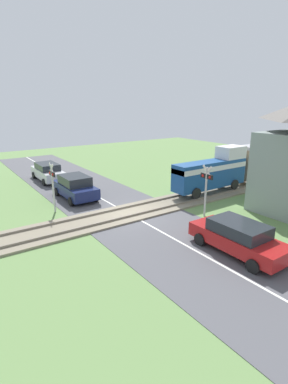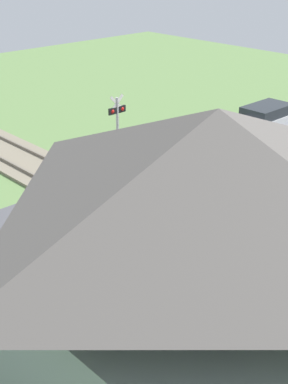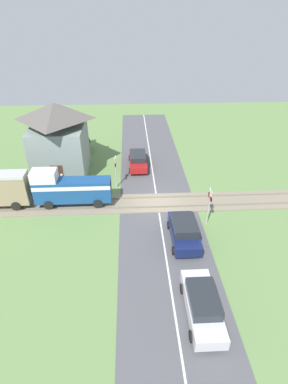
{
  "view_description": "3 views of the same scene",
  "coord_description": "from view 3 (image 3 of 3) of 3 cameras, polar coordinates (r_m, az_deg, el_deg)",
  "views": [
    {
      "loc": [
        14.65,
        -9.0,
        6.55
      ],
      "look_at": [
        0.0,
        1.16,
        1.2
      ],
      "focal_mm": 28.0,
      "sensor_mm": 36.0,
      "label": 1
    },
    {
      "loc": [
        11.22,
        13.06,
        8.92
      ],
      "look_at": [
        0.0,
        1.16,
        1.2
      ],
      "focal_mm": 50.0,
      "sensor_mm": 36.0,
      "label": 2
    },
    {
      "loc": [
        -21.03,
        2.23,
        14.52
      ],
      "look_at": [
        0.0,
        1.16,
        1.2
      ],
      "focal_mm": 28.0,
      "sensor_mm": 36.0,
      "label": 3
    }
  ],
  "objects": [
    {
      "name": "ground_plane",
      "position": [
        25.66,
        2.6,
        -2.2
      ],
      "size": [
        60.0,
        60.0,
        0.0
      ],
      "primitive_type": "plane",
      "color": "#66894C"
    },
    {
      "name": "crossing_signal_west_approach",
      "position": [
        22.79,
        12.34,
        -1.9
      ],
      "size": [
        0.9,
        0.18,
        3.1
      ],
      "color": "#B7B7B7",
      "rests_on": "ground_plane"
    },
    {
      "name": "tree_by_station",
      "position": [
        34.81,
        -12.75,
        11.84
      ],
      "size": [
        2.86,
        2.86,
        4.51
      ],
      "color": "brown",
      "rests_on": "ground_plane"
    },
    {
      "name": "pedestrian_by_station",
      "position": [
        27.96,
        -15.18,
        1.68
      ],
      "size": [
        0.43,
        0.43,
        1.74
      ],
      "color": "#2D4C8E",
      "rests_on": "ground_plane"
    },
    {
      "name": "train",
      "position": [
        25.87,
        -20.83,
        0.68
      ],
      "size": [
        1.58,
        12.64,
        3.18
      ],
      "color": "navy",
      "rests_on": "track_bed"
    },
    {
      "name": "road_surface",
      "position": [
        25.65,
        2.6,
        -2.18
      ],
      "size": [
        48.0,
        6.4,
        0.02
      ],
      "color": "#515156",
      "rests_on": "ground_plane"
    },
    {
      "name": "track_bed",
      "position": [
        25.62,
        2.6,
        -2.07
      ],
      "size": [
        2.8,
        48.0,
        0.24
      ],
      "color": "gray",
      "rests_on": "ground_plane"
    },
    {
      "name": "car_behind_queue",
      "position": [
        17.48,
        11.06,
        -20.25
      ],
      "size": [
        4.59,
        1.84,
        1.54
      ],
      "color": "silver",
      "rests_on": "ground_plane"
    },
    {
      "name": "crossing_signal_east_approach",
      "position": [
        27.05,
        -5.41,
        4.56
      ],
      "size": [
        0.9,
        0.18,
        3.1
      ],
      "color": "#B7B7B7",
      "rests_on": "ground_plane"
    },
    {
      "name": "car_near_crossing",
      "position": [
        21.58,
        7.63,
        -7.34
      ],
      "size": [
        4.24,
        1.99,
        1.66
      ],
      "color": "#141E4C",
      "rests_on": "ground_plane"
    },
    {
      "name": "car_far_side",
      "position": [
        31.22,
        -1.16,
        6.19
      ],
      "size": [
        4.55,
        1.92,
        1.48
      ],
      "color": "#A81919",
      "rests_on": "ground_plane"
    },
    {
      "name": "station_building",
      "position": [
        30.08,
        -15.89,
        9.41
      ],
      "size": [
        5.65,
        5.32,
        7.02
      ],
      "color": "gray",
      "rests_on": "ground_plane"
    }
  ]
}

